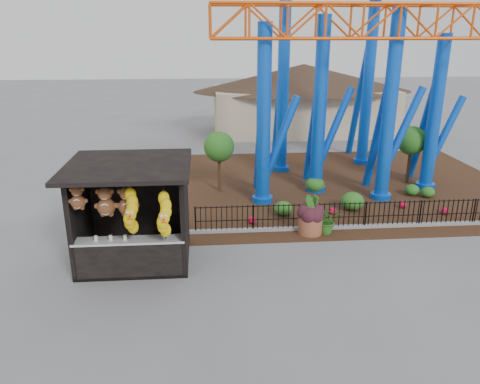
{
  "coord_description": "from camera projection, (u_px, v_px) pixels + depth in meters",
  "views": [
    {
      "loc": [
        -0.86,
        -11.96,
        6.63
      ],
      "look_at": [
        0.22,
        1.5,
        2.0
      ],
      "focal_mm": 35.0,
      "sensor_mm": 36.0,
      "label": 1
    }
  ],
  "objects": [
    {
      "name": "planter_foliage",
      "position": [
        311.0,
        207.0,
        15.93
      ],
      "size": [
        0.7,
        0.7,
        0.64
      ],
      "primitive_type": "ellipsoid",
      "color": "#34151D",
      "rests_on": "terracotta_planter"
    },
    {
      "name": "picket_fence",
      "position": [
        368.0,
        215.0,
        16.53
      ],
      "size": [
        12.2,
        0.06,
        1.0
      ],
      "primitive_type": null,
      "color": "black",
      "rests_on": "ground"
    },
    {
      "name": "curb",
      "position": [
        343.0,
        227.0,
        16.6
      ],
      "size": [
        18.0,
        0.18,
        0.12
      ],
      "primitive_type": "cube",
      "color": "gray",
      "rests_on": "ground"
    },
    {
      "name": "terracotta_planter",
      "position": [
        310.0,
        225.0,
        16.14
      ],
      "size": [
        0.85,
        0.85,
        0.65
      ],
      "primitive_type": "cylinder",
      "rotation": [
        0.0,
        0.0,
        0.01
      ],
      "color": "brown",
      "rests_on": "ground"
    },
    {
      "name": "potted_plant",
      "position": [
        327.0,
        220.0,
        16.14
      ],
      "size": [
        0.89,
        0.78,
        0.94
      ],
      "primitive_type": "imported",
      "rotation": [
        0.0,
        0.0,
        -0.06
      ],
      "color": "#25601C",
      "rests_on": "ground"
    },
    {
      "name": "ground",
      "position": [
        237.0,
        274.0,
        13.49
      ],
      "size": [
        120.0,
        120.0,
        0.0
      ],
      "primitive_type": "plane",
      "color": "slate",
      "rests_on": "ground"
    },
    {
      "name": "prize_booth",
      "position": [
        132.0,
        217.0,
        13.61
      ],
      "size": [
        3.5,
        3.4,
        3.12
      ],
      "color": "black",
      "rests_on": "ground"
    },
    {
      "name": "roller_coaster",
      "position": [
        344.0,
        37.0,
        19.55
      ],
      "size": [
        11.0,
        6.37,
        10.82
      ],
      "color": "blue",
      "rests_on": "ground"
    },
    {
      "name": "mulch_bed",
      "position": [
        311.0,
        185.0,
        21.34
      ],
      "size": [
        18.0,
        12.0,
        0.02
      ],
      "primitive_type": "cube",
      "color": "#331E11",
      "rests_on": "ground"
    },
    {
      "name": "landscaping",
      "position": [
        346.0,
        196.0,
        19.0
      ],
      "size": [
        8.11,
        3.92,
        0.71
      ],
      "color": "#27601C",
      "rests_on": "mulch_bed"
    },
    {
      "name": "pavilion",
      "position": [
        303.0,
        87.0,
        31.81
      ],
      "size": [
        15.0,
        15.0,
        4.8
      ],
      "color": "#BFAD8C",
      "rests_on": "ground"
    }
  ]
}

